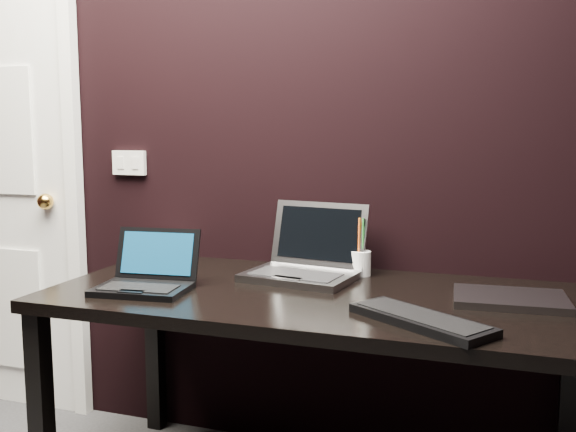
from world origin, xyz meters
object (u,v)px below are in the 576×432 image
(desk_phone, at_px, (156,251))
(mobile_phone, at_px, (140,262))
(netbook, at_px, (147,278))
(closed_laptop, at_px, (510,299))
(desk, at_px, (315,315))
(pen_cup, at_px, (361,262))
(ext_keyboard, at_px, (421,319))
(silver_laptop, at_px, (305,264))

(desk_phone, relative_size, mobile_phone, 2.27)
(netbook, xyz_separation_m, closed_laptop, (1.12, 0.21, -0.03))
(desk, relative_size, pen_cup, 8.20)
(closed_laptop, bearing_deg, netbook, -169.18)
(desk, bearing_deg, ext_keyboard, -33.37)
(closed_laptop, bearing_deg, silver_laptop, 170.02)
(desk, relative_size, silver_laptop, 4.15)
(desk, height_order, closed_laptop, closed_laptop)
(silver_laptop, height_order, desk_phone, silver_laptop)
(mobile_phone, relative_size, pen_cup, 0.49)
(closed_laptop, relative_size, desk_phone, 1.49)
(silver_laptop, distance_m, pen_cup, 0.20)
(desk, distance_m, desk_phone, 0.78)
(ext_keyboard, height_order, desk_phone, desk_phone)
(desk_phone, xyz_separation_m, mobile_phone, (0.05, -0.19, -0.00))
(desk, relative_size, desk_phone, 7.34)
(netbook, xyz_separation_m, desk_phone, (-0.20, 0.41, 0.00))
(desk, distance_m, silver_laptop, 0.24)
(netbook, height_order, desk_phone, netbook)
(silver_laptop, bearing_deg, desk, -63.79)
(netbook, xyz_separation_m, ext_keyboard, (0.89, -0.09, -0.03))
(netbook, distance_m, ext_keyboard, 0.90)
(netbook, height_order, pen_cup, pen_cup)
(desk, bearing_deg, pen_cup, 72.32)
(silver_laptop, bearing_deg, netbook, -142.47)
(pen_cup, bearing_deg, closed_laptop, -22.90)
(closed_laptop, bearing_deg, mobile_phone, 179.81)
(ext_keyboard, relative_size, mobile_phone, 4.11)
(desk, relative_size, closed_laptop, 4.93)
(desk, distance_m, netbook, 0.56)
(ext_keyboard, height_order, mobile_phone, mobile_phone)
(desk, bearing_deg, desk_phone, 160.38)
(desk, distance_m, mobile_phone, 0.70)
(pen_cup, bearing_deg, mobile_phone, -164.89)
(closed_laptop, height_order, desk_phone, desk_phone)
(desk_phone, xyz_separation_m, pen_cup, (0.82, 0.02, 0.01))
(desk, xyz_separation_m, ext_keyboard, (0.36, -0.24, 0.09))
(desk_phone, bearing_deg, desk, -19.62)
(silver_laptop, height_order, pen_cup, silver_laptop)
(ext_keyboard, height_order, closed_laptop, ext_keyboard)
(mobile_phone, bearing_deg, ext_keyboard, -16.48)
(ext_keyboard, bearing_deg, closed_laptop, 53.37)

